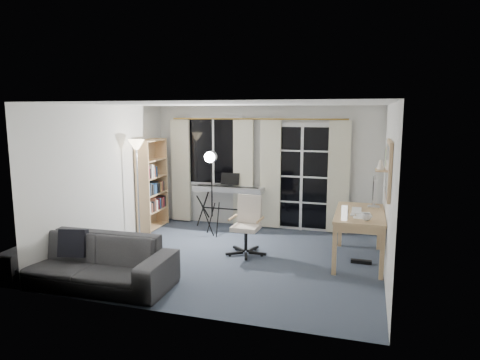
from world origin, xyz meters
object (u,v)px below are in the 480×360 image
object	(u,v)px
desk	(360,218)
sofa	(89,253)
monitor	(374,189)
bookshelf	(151,186)
mug	(367,216)
torchiere_lamp	(137,159)
studio_light	(211,167)
office_chair	(248,219)
keyboard_piano	(228,190)

from	to	relation	value
desk	sofa	bearing A→B (deg)	-150.23
monitor	sofa	world-z (taller)	monitor
monitor	bookshelf	bearing A→B (deg)	174.53
mug	torchiere_lamp	bearing A→B (deg)	171.13
bookshelf	studio_light	size ratio (longest dim) A/B	1.09
office_chair	studio_light	bearing A→B (deg)	143.45
keyboard_piano	desk	bearing A→B (deg)	-26.54
monitor	sofa	size ratio (longest dim) A/B	0.25
desk	mug	xyz separation A→B (m)	(0.10, -0.50, 0.16)
mug	desk	bearing A→B (deg)	101.31
office_chair	monitor	world-z (taller)	monitor
office_chair	torchiere_lamp	bearing A→B (deg)	175.62
torchiere_lamp	office_chair	size ratio (longest dim) A/B	1.89
studio_light	mug	world-z (taller)	studio_light
studio_light	desk	distance (m)	2.79
keyboard_piano	sofa	bearing A→B (deg)	-105.06
sofa	studio_light	bearing A→B (deg)	72.29
keyboard_piano	monitor	size ratio (longest dim) A/B	2.51
desk	torchiere_lamp	bearing A→B (deg)	177.75
torchiere_lamp	keyboard_piano	xyz separation A→B (m)	(1.34, 1.14, -0.68)
keyboard_piano	sofa	distance (m)	3.38
mug	monitor	bearing A→B (deg)	84.21
keyboard_piano	desk	size ratio (longest dim) A/B	0.96
studio_light	office_chair	bearing A→B (deg)	-42.45
desk	mug	distance (m)	0.53
keyboard_piano	monitor	world-z (taller)	monitor
office_chair	desk	distance (m)	1.75
monitor	mug	xyz separation A→B (m)	(-0.10, -0.95, -0.23)
office_chair	sofa	size ratio (longest dim) A/B	0.42
bookshelf	keyboard_piano	size ratio (longest dim) A/B	1.26
bookshelf	torchiere_lamp	size ratio (longest dim) A/B	0.98
torchiere_lamp	monitor	xyz separation A→B (m)	(4.07, 0.33, -0.38)
bookshelf	monitor	size ratio (longest dim) A/B	3.16
bookshelf	monitor	distance (m)	4.22
sofa	torchiere_lamp	bearing A→B (deg)	101.14
mug	studio_light	bearing A→B (deg)	158.07
studio_light	keyboard_piano	bearing A→B (deg)	75.79
studio_light	desk	world-z (taller)	studio_light
monitor	sofa	distance (m)	4.39
sofa	office_chair	bearing A→B (deg)	47.13
desk	mug	bearing A→B (deg)	-79.17
bookshelf	studio_light	xyz separation A→B (m)	(1.35, -0.21, 0.46)
bookshelf	desk	size ratio (longest dim) A/B	1.22
torchiere_lamp	monitor	distance (m)	4.10
studio_light	sofa	xyz separation A→B (m)	(-0.76, -2.59, -0.86)
studio_light	monitor	xyz separation A→B (m)	(2.84, -0.16, -0.23)
torchiere_lamp	office_chair	distance (m)	2.32
torchiere_lamp	monitor	size ratio (longest dim) A/B	3.23
studio_light	sofa	distance (m)	2.83
studio_light	office_chair	xyz separation A→B (m)	(0.90, -0.71, -0.74)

